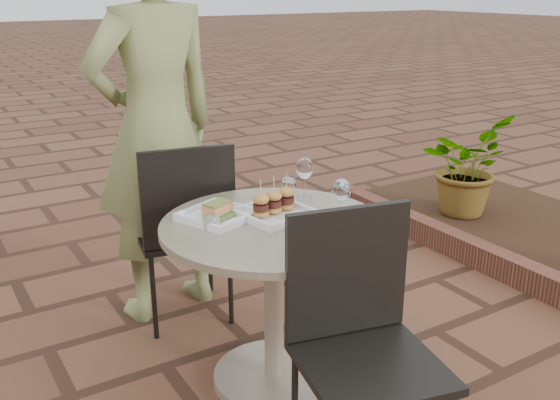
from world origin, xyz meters
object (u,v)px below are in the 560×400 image
chair_far (185,220)px  plate_salmon (218,214)px  chair_near (359,325)px  cafe_table (274,279)px  diner (156,128)px  plate_sliders (274,208)px  plate_tuna (323,224)px

chair_far → plate_salmon: bearing=93.0°
chair_far → plate_salmon: 0.54m
chair_far → chair_near: same height
cafe_table → diner: diner is taller
cafe_table → plate_sliders: plate_sliders is taller
plate_salmon → diner: bearing=87.8°
chair_far → plate_salmon: chair_far is taller
cafe_table → plate_tuna: plate_tuna is taller
chair_near → plate_salmon: chair_near is taller
cafe_table → diner: bearing=99.1°
chair_near → diner: (-0.13, 1.42, 0.41)m
plate_tuna → chair_near: bearing=-108.9°
chair_far → plate_sliders: (0.14, -0.59, 0.22)m
diner → plate_salmon: 0.74m
chair_far → diner: size_ratio=0.48×
cafe_table → plate_salmon: 0.35m
plate_salmon → plate_tuna: plate_salmon is taller
diner → plate_tuna: 1.07m
chair_near → diner: diner is taller
diner → plate_sliders: (0.18, -0.80, -0.20)m
cafe_table → chair_near: 0.56m
cafe_table → diner: 1.00m
plate_sliders → plate_tuna: plate_sliders is taller
plate_sliders → plate_tuna: 0.23m
chair_far → diner: 0.47m
cafe_table → diner: size_ratio=0.47×
cafe_table → plate_sliders: size_ratio=2.96×
chair_far → diner: bearing=-70.4°
diner → plate_tuna: bearing=95.9°
chair_near → plate_sliders: size_ratio=3.06×
chair_far → plate_tuna: bearing=116.7°
chair_near → diner: 1.49m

